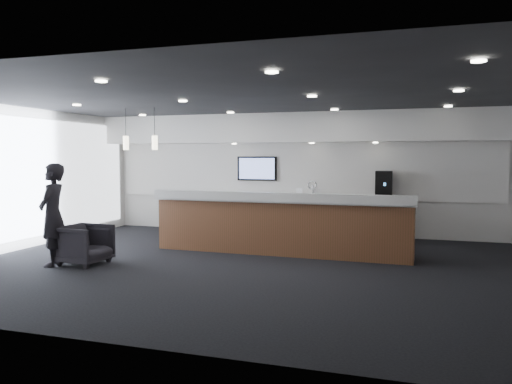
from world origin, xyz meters
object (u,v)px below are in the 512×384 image
(coffee_machine, at_px, (384,185))
(lounge_guest, at_px, (53,215))
(service_counter, at_px, (281,225))
(armchair, at_px, (85,244))

(coffee_machine, distance_m, lounge_guest, 7.22)
(service_counter, xyz_separation_m, coffee_machine, (1.88, 2.36, 0.71))
(service_counter, bearing_deg, lounge_guest, -145.68)
(coffee_machine, height_order, armchair, coffee_machine)
(coffee_machine, xyz_separation_m, lounge_guest, (-5.48, -4.69, -0.37))
(service_counter, bearing_deg, armchair, -144.88)
(service_counter, distance_m, lounge_guest, 4.30)
(service_counter, xyz_separation_m, armchair, (-3.12, -2.08, -0.21))
(armchair, bearing_deg, coffee_machine, -43.81)
(service_counter, relative_size, lounge_guest, 2.87)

